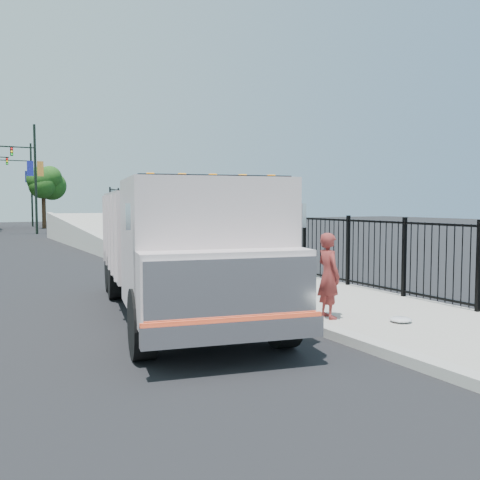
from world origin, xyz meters
name	(u,v)px	position (x,y,z in m)	size (l,w,h in m)	color
ground	(275,317)	(0.00, 0.00, 0.00)	(120.00, 120.00, 0.00)	black
sidewalk	(419,323)	(1.93, -2.00, 0.06)	(3.55, 12.00, 0.12)	#9E998E
curb	(337,334)	(0.00, -2.00, 0.08)	(0.30, 12.00, 0.16)	#ADAAA3
ramp	(136,250)	(2.12, 16.00, 0.00)	(3.95, 24.00, 1.70)	#9E998E
iron_fence	(196,235)	(3.55, 12.00, 0.90)	(0.10, 28.00, 1.80)	black
truck	(180,241)	(-1.66, 0.94, 1.54)	(4.04, 8.35, 2.74)	black
worker	(329,276)	(0.55, -1.04, 0.93)	(0.59, 0.39, 1.62)	maroon
debris	(401,320)	(1.48, -1.98, 0.17)	(0.40, 0.40, 0.10)	silver
light_pole_1	(31,174)	(-0.46, 32.66, 4.36)	(3.78, 0.22, 8.00)	black
light_pole_3	(28,181)	(0.94, 46.00, 4.36)	(3.78, 0.22, 8.00)	black
tree_1	(43,185)	(1.65, 41.49, 3.93)	(2.37, 2.37, 5.18)	#382314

